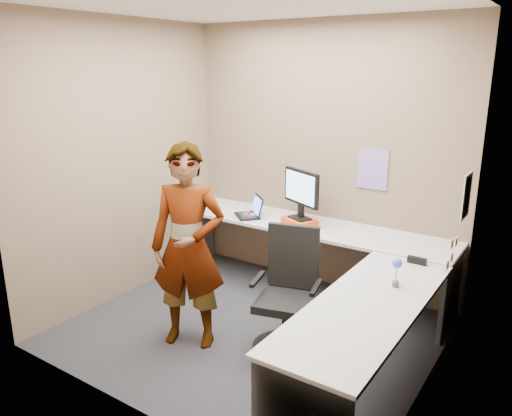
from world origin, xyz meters
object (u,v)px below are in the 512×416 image
Objects in this scene: desk at (317,265)px; person at (188,247)px; office_chair at (288,303)px; monitor at (301,190)px.

desk is 1.76× the size of person.
monitor is at bearing 99.29° from office_chair.
monitor is (-0.47, 0.55, 0.49)m from desk.
desk is 0.49m from office_chair.
person reaches higher than desk.
office_chair is at bearing -40.97° from monitor.
office_chair is at bearing 1.33° from person.
desk is 0.87m from monitor.
monitor is 1.28m from office_chair.
person is at bearing -77.28° from monitor.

